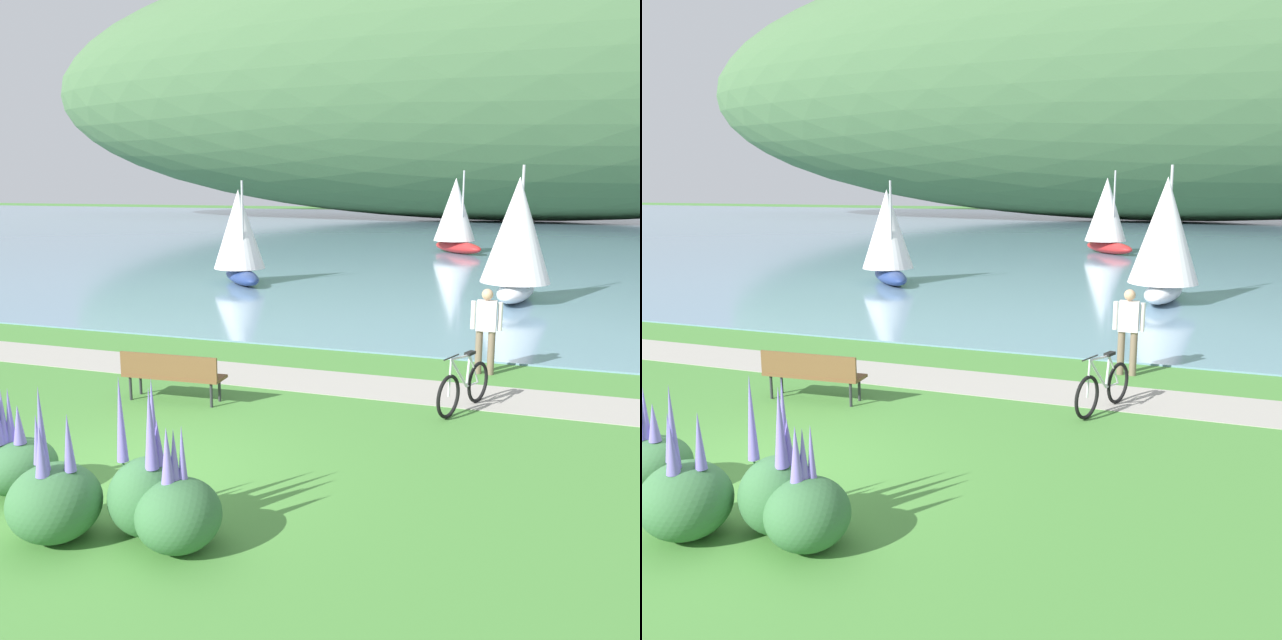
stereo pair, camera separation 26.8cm
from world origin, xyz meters
TOP-DOWN VIEW (x-y plane):
  - ground_plane at (0.00, 0.00)m, footprint 200.00×200.00m
  - bay_water at (0.00, 47.48)m, footprint 180.00×80.00m
  - distant_hillside at (0.62, 64.73)m, footprint 103.69×28.00m
  - shoreline_path at (0.00, 5.01)m, footprint 60.00×1.50m
  - park_bench_near_camera at (-1.00, 3.04)m, footprint 1.82×0.58m
  - bicycle_leaning_near_bench at (3.81, 4.23)m, footprint 0.66×1.68m
  - person_at_shoreline at (3.93, 6.59)m, footprint 0.61×0.22m
  - echium_bush_closest_to_camera at (-0.93, -0.67)m, footprint 0.92×0.92m
  - echium_bush_beside_closest at (0.26, -1.45)m, footprint 0.98×0.98m
  - echium_bush_mid_cluster at (1.13, -1.03)m, footprint 0.85×0.85m
  - echium_bush_far_cluster at (1.61, -1.21)m, footprint 0.89×0.89m
  - sailboat_nearest_to_shore at (0.04, 30.48)m, footprint 3.47×3.47m
  - sailboat_mid_bay at (4.01, 15.26)m, footprint 2.36×3.70m
  - sailboat_toward_hillside at (-5.97, 16.27)m, footprint 2.93×3.10m

SIDE VIEW (x-z plane):
  - ground_plane at x=0.00m, z-range 0.00..0.00m
  - shoreline_path at x=0.00m, z-range 0.00..0.01m
  - bay_water at x=0.00m, z-range 0.00..0.04m
  - echium_bush_closest_to_camera at x=-0.93m, z-range -0.29..1.05m
  - bicycle_leaning_near_bench at x=3.81m, z-range -0.11..0.90m
  - echium_bush_far_cluster at x=1.61m, z-range -0.26..1.07m
  - echium_bush_beside_closest at x=0.26m, z-range -0.41..1.32m
  - echium_bush_mid_cluster at x=1.13m, z-range -0.38..1.37m
  - park_bench_near_camera at x=-1.00m, z-range 0.08..0.96m
  - person_at_shoreline at x=3.93m, z-range 0.12..1.83m
  - sailboat_toward_hillside at x=-5.97m, z-range -0.07..3.71m
  - sailboat_mid_bay at x=4.01m, z-range -0.08..4.16m
  - sailboat_nearest_to_shore at x=0.04m, z-range -0.09..4.25m
  - distant_hillside at x=0.62m, z-range 0.04..27.50m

